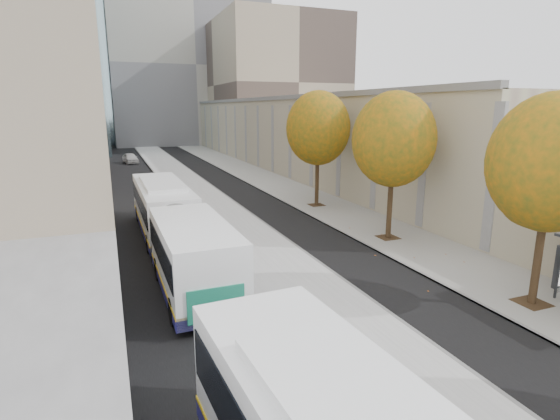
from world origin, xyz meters
TOP-DOWN VIEW (x-y plane):
  - bus_platform at (-3.88, 35.00)m, footprint 4.25×150.00m
  - sidewalk at (4.12, 35.00)m, footprint 4.75×150.00m
  - building_tan at (15.50, 64.00)m, footprint 18.00×92.00m
  - building_far_block at (6.00, 96.00)m, footprint 30.00×18.00m
  - tree_c at (3.60, 13.00)m, footprint 4.20×4.20m
  - tree_d at (3.60, 22.00)m, footprint 4.40×4.40m
  - tree_e at (3.60, 31.00)m, footprint 4.60×4.60m
  - bus_far at (-7.82, 23.71)m, footprint 2.71×17.40m
  - distant_car at (-7.85, 63.25)m, footprint 2.14×4.13m

SIDE VIEW (x-z plane):
  - sidewalk at x=4.12m, z-range 0.00..0.08m
  - bus_platform at x=-3.88m, z-range 0.00..0.15m
  - distant_car at x=-7.85m, z-range 0.00..1.34m
  - bus_far at x=-7.82m, z-range 0.13..3.03m
  - building_tan at x=15.50m, z-range 0.00..8.00m
  - tree_c at x=3.60m, z-range 1.61..8.89m
  - tree_d at x=3.60m, z-range 1.67..9.27m
  - tree_e at x=3.60m, z-range 1.73..9.64m
  - building_far_block at x=6.00m, z-range 0.00..30.00m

